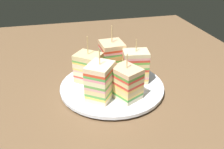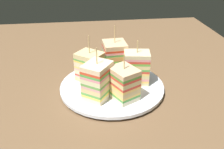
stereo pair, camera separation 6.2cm
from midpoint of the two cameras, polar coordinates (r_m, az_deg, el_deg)
name	(u,v)px [view 2 (the right image)]	position (r cm, az deg, el deg)	size (l,w,h in cm)	color
ground_plane	(112,93)	(64.56, 2.75, -4.23)	(121.13, 96.13, 1.80)	brown
plate	(112,87)	(63.61, 2.78, -2.90)	(26.07, 26.07, 1.44)	white
sandwich_wedge_0	(136,68)	(63.22, 8.33, 1.48)	(5.62, 6.96, 11.40)	beige
sandwich_wedge_1	(115,58)	(66.72, 3.26, 3.61)	(6.64, 6.11, 13.50)	beige
sandwich_wedge_2	(90,67)	(63.92, -2.24, 1.72)	(7.96, 8.12, 12.14)	#DCBC7B
sandwich_wedge_3	(98,81)	(56.47, -0.18, -1.54)	(8.06, 7.78, 12.38)	beige
sandwich_wedge_4	(123,84)	(56.71, 5.75, -2.16)	(7.90, 7.37, 10.98)	beige
chip_pile	(117,78)	(63.27, 4.01, -0.99)	(6.48, 6.64, 3.02)	#EFCF7E
salad_garnish	(136,70)	(69.92, 8.01, 1.05)	(6.27, 5.71, 1.47)	#458C3F
spoon	(122,69)	(73.38, 4.63, 1.21)	(14.52, 3.35, 1.00)	silver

